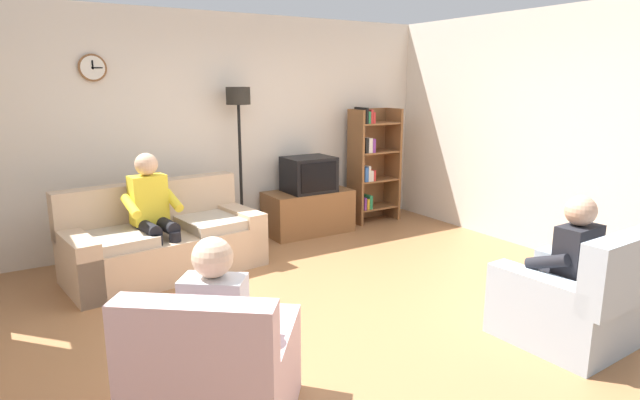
{
  "coord_description": "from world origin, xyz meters",
  "views": [
    {
      "loc": [
        -2.42,
        -3.44,
        1.92
      ],
      "look_at": [
        0.15,
        0.71,
        0.82
      ],
      "focal_mm": 29.7,
      "sensor_mm": 36.0,
      "label": 1
    }
  ],
  "objects": [
    {
      "name": "tv",
      "position": [
        0.93,
        2.23,
        0.77
      ],
      "size": [
        0.6,
        0.49,
        0.44
      ],
      "color": "black",
      "rests_on": "tv_stand"
    },
    {
      "name": "right_wall",
      "position": [
        2.86,
        0.0,
        1.35
      ],
      "size": [
        0.12,
        5.8,
        2.7
      ],
      "primitive_type": "cube",
      "color": "silver",
      "rests_on": "ground_plane"
    },
    {
      "name": "person_in_right_armchair",
      "position": [
        1.1,
        -1.22,
        0.6
      ],
      "size": [
        0.53,
        0.55,
        1.12
      ],
      "color": "black",
      "rests_on": "ground_plane"
    },
    {
      "name": "bookshelf",
      "position": [
        1.97,
        2.33,
        0.81
      ],
      "size": [
        0.68,
        0.36,
        1.58
      ],
      "color": "brown",
      "rests_on": "ground_plane"
    },
    {
      "name": "tv_stand",
      "position": [
        0.93,
        2.25,
        0.27
      ],
      "size": [
        1.1,
        0.56,
        0.55
      ],
      "color": "brown",
      "rests_on": "ground_plane"
    },
    {
      "name": "ground_plane",
      "position": [
        0.0,
        0.0,
        0.0
      ],
      "size": [
        12.0,
        12.0,
        0.0
      ],
      "primitive_type": "plane",
      "color": "#9E6B42"
    },
    {
      "name": "floor_lamp",
      "position": [
        0.05,
        2.35,
        1.45
      ],
      "size": [
        0.28,
        0.28,
        1.85
      ],
      "color": "black",
      "rests_on": "ground_plane"
    },
    {
      "name": "armchair_near_bookshelf",
      "position": [
        1.1,
        -1.31,
        0.29
      ],
      "size": [
        0.84,
        0.92,
        0.9
      ],
      "color": "#9EADBC",
      "rests_on": "ground_plane"
    },
    {
      "name": "couch",
      "position": [
        -1.06,
        1.76,
        0.31
      ],
      "size": [
        1.99,
        1.1,
        0.9
      ],
      "color": "tan",
      "rests_on": "ground_plane"
    },
    {
      "name": "armchair_near_window",
      "position": [
        -1.51,
        -0.9,
        0.29
      ],
      "size": [
        1.17,
        1.19,
        0.9
      ],
      "color": "beige",
      "rests_on": "ground_plane"
    },
    {
      "name": "person_on_couch",
      "position": [
        -1.17,
        1.65,
        0.7
      ],
      "size": [
        0.55,
        0.57,
        1.24
      ],
      "color": "yellow",
      "rests_on": "ground_plane"
    },
    {
      "name": "person_in_left_armchair",
      "position": [
        -1.45,
        -0.83,
        0.6
      ],
      "size": [
        0.62,
        0.64,
        1.12
      ],
      "color": "silver",
      "rests_on": "ground_plane"
    },
    {
      "name": "back_wall_assembly",
      "position": [
        -0.0,
        2.66,
        1.35
      ],
      "size": [
        6.2,
        0.17,
        2.7
      ],
      "color": "silver",
      "rests_on": "ground_plane"
    }
  ]
}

